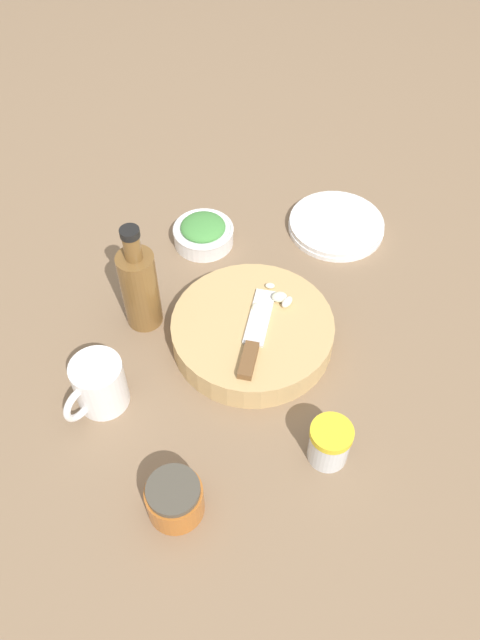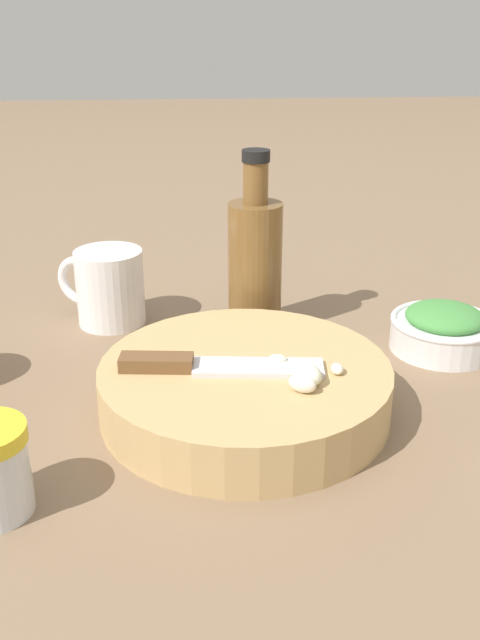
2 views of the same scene
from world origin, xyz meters
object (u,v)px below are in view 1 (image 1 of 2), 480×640
Objects in this scene: chef_knife at (254,337)px; coffee_mug at (99,385)px; spice_jar at (329,443)px; garlic_cloves at (278,298)px; oil_bottle at (140,287)px; plate_stack at (336,225)px; herb_bowl at (203,233)px; cutting_board at (252,332)px; honey_jar at (175,499)px.

coffee_mug is (-0.11, 0.23, -0.01)m from chef_knife.
coffee_mug reaches higher than spice_jar.
garlic_cloves is at bearing 74.95° from chef_knife.
oil_bottle reaches higher than garlic_cloves.
chef_knife is 0.99× the size of plate_stack.
herb_bowl is (0.18, 0.15, -0.03)m from garlic_cloves.
spice_jar is at bearing 179.37° from plate_stack.
spice_jar is 0.49m from plate_stack.
herb_bowl reaches higher than cutting_board.
plate_stack is (0.44, -0.36, -0.03)m from coffee_mug.
coffee_mug is at bearing 81.19° from spice_jar.
spice_jar is (-0.43, -0.25, 0.01)m from herb_bowl.
garlic_cloves is 0.27m from spice_jar.
cutting_board is 3.38× the size of honey_jar.
herb_bowl is at bearing 104.56° from plate_stack.
cutting_board is 1.45× the size of chef_knife.
spice_jar is 0.35m from coffee_mug.
plate_stack is (0.24, -0.10, -0.05)m from garlic_cloves.
coffee_mug is 0.58× the size of plate_stack.
spice_jar is at bearing -149.92° from herb_bowl.
honey_jar is (-0.30, 0.08, 0.01)m from cutting_board.
herb_bowl is at bearing -15.55° from coffee_mug.
coffee_mug is 0.22m from honey_jar.
oil_bottle is at bearing 129.38° from plate_stack.
herb_bowl is 0.53m from honey_jar.
coffee_mug is (-0.19, 0.26, -0.01)m from garlic_cloves.
plate_stack is at bearing -0.63° from spice_jar.
herb_bowl is 0.26m from plate_stack.
honey_jar is at bearing -175.59° from herb_bowl.
oil_bottle is at bearing 81.93° from cutting_board.
chef_knife is at bearing -107.11° from oil_bottle.
plate_stack is at bearing -75.44° from herb_bowl.
spice_jar reaches higher than plate_stack.
chef_knife reaches higher than cutting_board.
chef_knife is 0.21m from oil_bottle.
garlic_cloves is 0.23m from oil_bottle.
chef_knife is 0.25m from coffee_mug.
coffee_mug is at bearing 42.28° from honey_jar.
honey_jar is at bearing 160.49° from plate_stack.
spice_jar is 0.39× the size of plate_stack.
garlic_cloves is 0.90× the size of honey_jar.
garlic_cloves is 0.66× the size of coffee_mug.
herb_bowl is at bearing -19.82° from oil_bottle.
garlic_cloves is at bearing -52.96° from coffee_mug.
herb_bowl is 0.22m from oil_bottle.
coffee_mug is at bearing 164.45° from herb_bowl.
coffee_mug is 0.52× the size of oil_bottle.
honey_jar is (-0.35, 0.11, -0.02)m from garlic_cloves.
oil_bottle reaches higher than honey_jar.
chef_knife is 2.59× the size of garlic_cloves.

